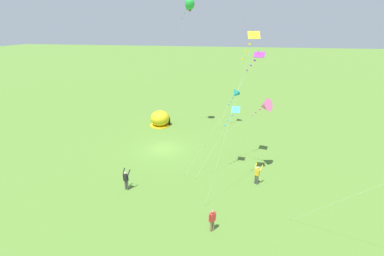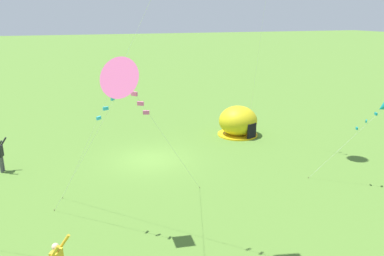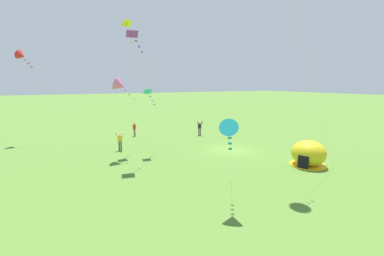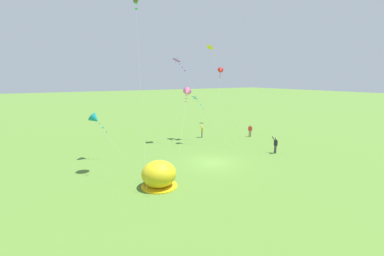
{
  "view_description": "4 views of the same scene",
  "coord_description": "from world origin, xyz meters",
  "px_view_note": "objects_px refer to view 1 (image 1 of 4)",
  "views": [
    {
      "loc": [
        24.88,
        7.79,
        12.9
      ],
      "look_at": [
        0.04,
        3.22,
        2.77
      ],
      "focal_mm": 24.0,
      "sensor_mm": 36.0,
      "label": 1
    },
    {
      "loc": [
        4.54,
        20.24,
        8.2
      ],
      "look_at": [
        -1.41,
        3.44,
        2.78
      ],
      "focal_mm": 35.0,
      "sensor_mm": 36.0,
      "label": 2
    },
    {
      "loc": [
        -20.24,
        15.3,
        6.66
      ],
      "look_at": [
        3.33,
        2.69,
        1.96
      ],
      "focal_mm": 24.0,
      "sensor_mm": 36.0,
      "label": 3
    },
    {
      "loc": [
        -14.47,
        -19.96,
        8.36
      ],
      "look_at": [
        -0.95,
        2.47,
        3.23
      ],
      "focal_mm": 24.0,
      "sensor_mm": 36.0,
      "label": 4
    }
  ],
  "objects_px": {
    "kite_pink": "(264,106)",
    "kite_teal": "(235,94)",
    "kite_yellow": "(251,42)",
    "popup_tent": "(160,119)",
    "kite_green": "(190,4)",
    "person_center_field": "(126,179)",
    "kite_purple": "(257,59)",
    "person_strolling": "(212,219)",
    "kite_cyan": "(233,113)",
    "person_flying_kite": "(257,174)"
  },
  "relations": [
    {
      "from": "person_center_field",
      "to": "kite_purple",
      "type": "xyz_separation_m",
      "value": [
        -6.88,
        10.09,
        9.19
      ]
    },
    {
      "from": "kite_green",
      "to": "kite_teal",
      "type": "xyz_separation_m",
      "value": [
        -2.79,
        5.71,
        -10.98
      ]
    },
    {
      "from": "person_center_field",
      "to": "person_flying_kite",
      "type": "height_order",
      "value": "same"
    },
    {
      "from": "person_strolling",
      "to": "kite_green",
      "type": "relative_size",
      "value": 0.11
    },
    {
      "from": "popup_tent",
      "to": "kite_green",
      "type": "height_order",
      "value": "kite_green"
    },
    {
      "from": "kite_pink",
      "to": "kite_teal",
      "type": "distance_m",
      "value": 12.92
    },
    {
      "from": "person_center_field",
      "to": "kite_cyan",
      "type": "xyz_separation_m",
      "value": [
        -5.2,
        8.4,
        4.58
      ]
    },
    {
      "from": "kite_purple",
      "to": "kite_yellow",
      "type": "distance_m",
      "value": 4.91
    },
    {
      "from": "kite_yellow",
      "to": "kite_cyan",
      "type": "bearing_deg",
      "value": -161.55
    },
    {
      "from": "kite_green",
      "to": "kite_teal",
      "type": "distance_m",
      "value": 12.69
    },
    {
      "from": "person_strolling",
      "to": "person_flying_kite",
      "type": "bearing_deg",
      "value": 152.73
    },
    {
      "from": "kite_teal",
      "to": "kite_pink",
      "type": "bearing_deg",
      "value": 12.22
    },
    {
      "from": "person_center_field",
      "to": "kite_purple",
      "type": "height_order",
      "value": "kite_purple"
    },
    {
      "from": "person_flying_kite",
      "to": "kite_green",
      "type": "height_order",
      "value": "kite_green"
    },
    {
      "from": "person_center_field",
      "to": "kite_cyan",
      "type": "distance_m",
      "value": 10.89
    },
    {
      "from": "person_strolling",
      "to": "person_center_field",
      "type": "height_order",
      "value": "person_center_field"
    },
    {
      "from": "person_flying_kite",
      "to": "kite_pink",
      "type": "relative_size",
      "value": 0.26
    },
    {
      "from": "person_strolling",
      "to": "kite_cyan",
      "type": "bearing_deg",
      "value": 174.59
    },
    {
      "from": "kite_green",
      "to": "kite_cyan",
      "type": "bearing_deg",
      "value": 31.12
    },
    {
      "from": "person_center_field",
      "to": "person_flying_kite",
      "type": "bearing_deg",
      "value": 104.66
    },
    {
      "from": "kite_cyan",
      "to": "kite_teal",
      "type": "bearing_deg",
      "value": -179.66
    },
    {
      "from": "person_flying_kite",
      "to": "kite_cyan",
      "type": "xyz_separation_m",
      "value": [
        -2.38,
        -2.39,
        4.58
      ]
    },
    {
      "from": "kite_purple",
      "to": "kite_pink",
      "type": "height_order",
      "value": "kite_purple"
    },
    {
      "from": "kite_green",
      "to": "kite_pink",
      "type": "bearing_deg",
      "value": 41.04
    },
    {
      "from": "popup_tent",
      "to": "kite_pink",
      "type": "relative_size",
      "value": 0.39
    },
    {
      "from": "popup_tent",
      "to": "person_strolling",
      "type": "xyz_separation_m",
      "value": [
        18.33,
        9.2,
        -0.03
      ]
    },
    {
      "from": "popup_tent",
      "to": "kite_cyan",
      "type": "bearing_deg",
      "value": 45.79
    },
    {
      "from": "kite_yellow",
      "to": "popup_tent",
      "type": "bearing_deg",
      "value": -139.02
    },
    {
      "from": "person_center_field",
      "to": "kite_yellow",
      "type": "relative_size",
      "value": 0.15
    },
    {
      "from": "person_center_field",
      "to": "kite_cyan",
      "type": "height_order",
      "value": "kite_cyan"
    },
    {
      "from": "kite_purple",
      "to": "kite_pink",
      "type": "distance_m",
      "value": 4.23
    },
    {
      "from": "person_center_field",
      "to": "person_strolling",
      "type": "bearing_deg",
      "value": 65.92
    },
    {
      "from": "person_strolling",
      "to": "person_center_field",
      "type": "bearing_deg",
      "value": -114.08
    },
    {
      "from": "person_strolling",
      "to": "kite_teal",
      "type": "xyz_separation_m",
      "value": [
        -20.95,
        0.74,
        3.24
      ]
    },
    {
      "from": "kite_purple",
      "to": "kite_green",
      "type": "distance_m",
      "value": 11.97
    },
    {
      "from": "kite_purple",
      "to": "kite_green",
      "type": "bearing_deg",
      "value": -136.59
    },
    {
      "from": "popup_tent",
      "to": "kite_pink",
      "type": "bearing_deg",
      "value": 52.17
    },
    {
      "from": "kite_purple",
      "to": "person_center_field",
      "type": "bearing_deg",
      "value": -55.72
    },
    {
      "from": "person_strolling",
      "to": "person_center_field",
      "type": "distance_m",
      "value": 8.31
    },
    {
      "from": "kite_cyan",
      "to": "kite_pink",
      "type": "height_order",
      "value": "kite_pink"
    },
    {
      "from": "person_strolling",
      "to": "kite_green",
      "type": "xyz_separation_m",
      "value": [
        -18.17,
        -4.97,
        14.22
      ]
    },
    {
      "from": "kite_cyan",
      "to": "kite_yellow",
      "type": "distance_m",
      "value": 6.94
    },
    {
      "from": "popup_tent",
      "to": "kite_green",
      "type": "relative_size",
      "value": 0.18
    },
    {
      "from": "kite_cyan",
      "to": "person_strolling",
      "type": "bearing_deg",
      "value": -5.41
    },
    {
      "from": "popup_tent",
      "to": "kite_cyan",
      "type": "height_order",
      "value": "kite_cyan"
    },
    {
      "from": "person_strolling",
      "to": "kite_green",
      "type": "height_order",
      "value": "kite_green"
    },
    {
      "from": "kite_cyan",
      "to": "kite_green",
      "type": "relative_size",
      "value": 0.39
    },
    {
      "from": "kite_green",
      "to": "kite_yellow",
      "type": "relative_size",
      "value": 1.26
    },
    {
      "from": "kite_purple",
      "to": "kite_yellow",
      "type": "relative_size",
      "value": 0.86
    },
    {
      "from": "kite_purple",
      "to": "kite_yellow",
      "type": "xyz_separation_m",
      "value": [
        4.58,
        -0.72,
        1.62
      ]
    }
  ]
}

